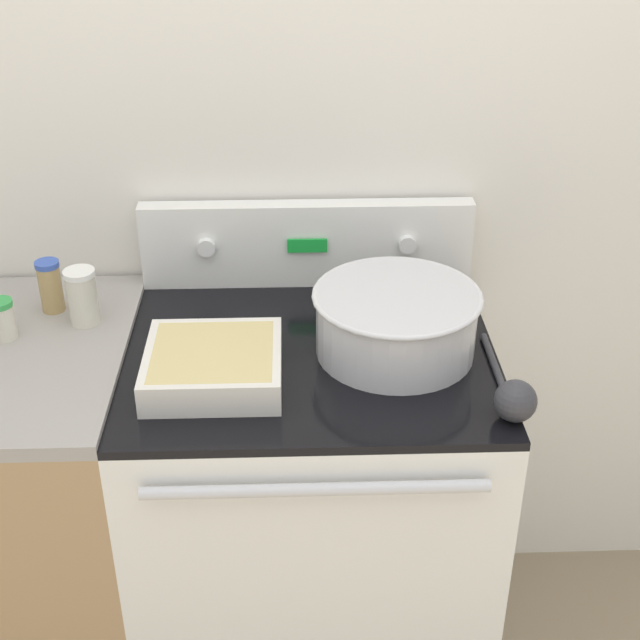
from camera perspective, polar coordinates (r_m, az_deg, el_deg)
kitchen_wall at (r=2.02m, az=-0.92°, el=11.55°), size 8.00×0.05×2.50m
stove_range at (r=2.11m, az=-0.54°, el=-12.58°), size 0.76×0.68×0.92m
control_panel at (r=2.05m, az=-0.84°, el=4.91°), size 0.76×0.07×0.20m
side_counter at (r=2.18m, az=-17.21°, el=-12.29°), size 0.47×0.65×0.93m
mixing_bowl at (r=1.79m, az=4.89°, el=0.08°), size 0.34×0.34×0.14m
casserole_dish at (r=1.73m, az=-6.84°, el=-2.78°), size 0.26×0.25×0.06m
ladle at (r=1.66m, az=12.28°, el=-4.89°), size 0.08×0.32×0.08m
spice_jar_white_cap at (r=1.94m, az=-14.97°, el=1.46°), size 0.07×0.07×0.12m
spice_jar_blue_cap at (r=2.01m, az=-16.87°, el=2.10°), size 0.05×0.05×0.12m
spice_jar_green_cap at (r=1.94m, az=-19.65°, el=0.05°), size 0.05×0.05×0.09m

